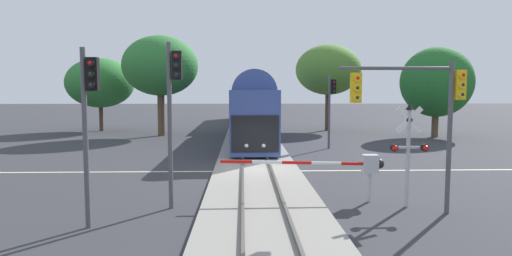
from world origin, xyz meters
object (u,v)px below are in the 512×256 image
traffic_signal_near_right (419,100)px  maple_right_background (436,82)px  crossing_signal_mast (409,144)px  traffic_signal_near_left (89,108)px  elm_centre_background (328,70)px  crossing_gate_near (351,165)px  commuter_train (250,104)px  pine_left_background (100,83)px  oak_behind_train (160,66)px  traffic_signal_median (173,98)px  traffic_signal_far_side (331,100)px

traffic_signal_near_right → maple_right_background: bearing=64.7°
crossing_signal_mast → traffic_signal_near_left: traffic_signal_near_left is taller
traffic_signal_near_left → elm_centre_background: bearing=67.1°
crossing_gate_near → maple_right_background: maple_right_background is taller
commuter_train → crossing_gate_near: (3.36, -27.78, -1.39)m
pine_left_background → maple_right_background: maple_right_background is taller
pine_left_background → oak_behind_train: oak_behind_train is taller
crossing_gate_near → elm_centre_background: 29.84m
pine_left_background → commuter_train: bearing=-5.1°
traffic_signal_median → oak_behind_train: bearing=101.5°
commuter_train → crossing_signal_mast: 29.07m
maple_right_background → oak_behind_train: bearing=175.7°
crossing_gate_near → traffic_signal_near_right: traffic_signal_near_right is taller
pine_left_background → maple_right_background: size_ratio=0.93×
traffic_signal_near_left → maple_right_background: bearing=49.1°
pine_left_background → oak_behind_train: size_ratio=0.82×
crossing_gate_near → oak_behind_train: bearing=115.5°
crossing_signal_mast → traffic_signal_near_right: bearing=-90.9°
crossing_signal_mast → traffic_signal_near_left: (-10.56, -2.05, 1.40)m
commuter_train → pine_left_background: bearing=174.9°
crossing_gate_near → crossing_signal_mast: size_ratio=1.65×
traffic_signal_near_right → traffic_signal_near_left: (-10.55, -1.22, -0.22)m
pine_left_background → maple_right_background: bearing=-12.0°
traffic_signal_median → traffic_signal_near_left: 3.08m
traffic_signal_far_side → oak_behind_train: bearing=146.1°
traffic_signal_median → oak_behind_train: oak_behind_train is taller
traffic_signal_median → crossing_gate_near: bearing=6.2°
pine_left_background → traffic_signal_near_right: bearing=-56.4°
oak_behind_train → elm_centre_background: oak_behind_train is taller
commuter_train → maple_right_background: bearing=-18.1°
crossing_signal_mast → traffic_signal_median: traffic_signal_median is taller
crossing_gate_near → crossing_signal_mast: crossing_signal_mast is taller
crossing_signal_mast → elm_centre_background: elm_centre_background is taller
traffic_signal_median → maple_right_background: maple_right_background is taller
oak_behind_train → traffic_signal_near_left: bearing=-84.0°
pine_left_background → oak_behind_train: bearing=-34.6°
crossing_gate_near → traffic_signal_near_left: size_ratio=1.12×
commuter_train → traffic_signal_far_side: (5.64, -12.82, 0.73)m
commuter_train → traffic_signal_near_left: traffic_signal_near_left is taller
traffic_signal_near_right → commuter_train: bearing=100.0°
traffic_signal_far_side → pine_left_background: 25.29m
traffic_signal_median → pine_left_background: pine_left_background is taller
crossing_signal_mast → commuter_train: bearing=100.3°
maple_right_background → elm_centre_background: 10.81m
maple_right_background → crossing_signal_mast: bearing=-116.0°
crossing_signal_mast → pine_left_background: bearing=124.4°
commuter_train → traffic_signal_far_side: size_ratio=7.74×
oak_behind_train → maple_right_background: (24.75, -1.88, -1.48)m
commuter_train → traffic_signal_near_left: size_ratio=7.40×
traffic_signal_near_left → elm_centre_background: (13.49, 31.92, 2.58)m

